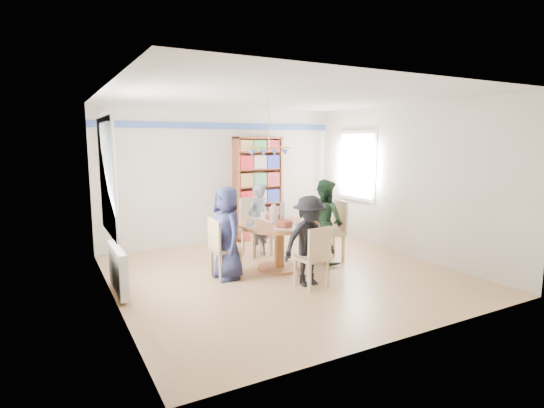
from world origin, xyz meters
TOP-DOWN VIEW (x-y plane):
  - ground at (0.00, 0.00)m, footprint 5.00×5.00m
  - room_shell at (-0.26, 0.87)m, footprint 5.00×5.00m
  - radiator at (-2.42, 0.30)m, footprint 0.12×1.00m
  - dining_table at (0.06, 0.26)m, footprint 1.30×1.30m
  - chair_left at (-0.94, 0.28)m, footprint 0.42×0.42m
  - chair_right at (1.13, 0.26)m, footprint 0.54×0.54m
  - chair_far at (0.10, 1.25)m, footprint 0.49×0.49m
  - chair_near at (0.05, -0.77)m, footprint 0.43×0.43m
  - person_left at (-0.86, 0.22)m, footprint 0.47×0.70m
  - person_right at (0.92, 0.21)m, footprint 0.59×0.73m
  - person_far at (0.09, 1.11)m, footprint 0.56×0.46m
  - person_near at (0.05, -0.62)m, footprint 0.85×0.50m
  - bookshelf at (0.72, 2.34)m, footprint 1.02×0.31m
  - tableware at (0.03, 0.28)m, footprint 1.26×1.26m

SIDE VIEW (x-z plane):
  - ground at x=0.00m, z-range 0.00..0.00m
  - radiator at x=-2.42m, z-range 0.05..0.65m
  - chair_near at x=0.05m, z-range 0.04..0.93m
  - chair_left at x=-0.94m, z-range 0.05..0.96m
  - dining_table at x=0.06m, z-range 0.18..0.93m
  - chair_far at x=0.10m, z-range 0.05..1.09m
  - chair_right at x=1.13m, z-range 0.05..1.10m
  - person_near at x=0.05m, z-range 0.00..1.30m
  - person_far at x=0.09m, z-range 0.00..1.31m
  - person_left at x=-0.86m, z-range 0.00..1.40m
  - person_right at x=0.92m, z-range 0.00..1.43m
  - tableware at x=0.03m, z-range 0.66..0.99m
  - bookshelf at x=0.72m, z-range -0.02..2.13m
  - room_shell at x=-0.26m, z-range -0.85..4.15m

